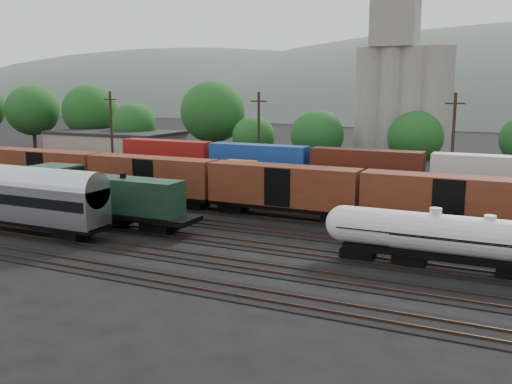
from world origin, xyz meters
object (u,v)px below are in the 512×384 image
at_px(orange_locomotive, 275,183).
at_px(grain_silo, 401,97).
at_px(tank_car_a, 434,235).
at_px(green_locomotive, 95,195).

distance_m(orange_locomotive, grain_silo, 28.52).
bearing_deg(orange_locomotive, tank_car_a, -38.82).
bearing_deg(green_locomotive, grain_silo, 64.90).
xyz_separation_m(green_locomotive, tank_car_a, (30.08, 0.00, -0.38)).
bearing_deg(tank_car_a, green_locomotive, 180.00).
relative_size(tank_car_a, grain_silo, 0.54).
xyz_separation_m(tank_car_a, orange_locomotive, (-18.65, 15.00, 0.02)).
distance_m(green_locomotive, orange_locomotive, 18.87).
bearing_deg(tank_car_a, orange_locomotive, 141.18).
bearing_deg(green_locomotive, orange_locomotive, 52.67).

